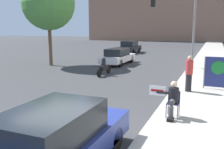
# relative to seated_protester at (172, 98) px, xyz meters

# --- Properties ---
(ground_plane) EXTENTS (160.00, 160.00, 0.00)m
(ground_plane) POSITION_rel_seated_protester_xyz_m (-2.80, -1.94, -0.83)
(ground_plane) COLOR #38383A
(sidewalk_curb) EXTENTS (3.17, 90.00, 0.18)m
(sidewalk_curb) POSITION_rel_seated_protester_xyz_m (0.95, 13.06, -0.74)
(sidewalk_curb) COLOR #A8A399
(sidewalk_curb) RESTS_ON ground_plane
(seated_protester) EXTENTS (1.00, 0.77, 1.21)m
(seated_protester) POSITION_rel_seated_protester_xyz_m (0.00, 0.00, 0.00)
(seated_protester) COLOR #474C56
(seated_protester) RESTS_ON sidewalk_curb
(jogger_on_sidewalk) EXTENTS (0.34, 0.34, 1.68)m
(jogger_on_sidewalk) POSITION_rel_seated_protester_xyz_m (0.16, 3.84, 0.20)
(jogger_on_sidewalk) COLOR black
(jogger_on_sidewalk) RESTS_ON sidewalk_curb
(traffic_light_pole) EXTENTS (3.38, 3.15, 5.71)m
(traffic_light_pole) POSITION_rel_seated_protester_xyz_m (-1.53, 11.57, 3.23)
(traffic_light_pole) COLOR slate
(traffic_light_pole) RESTS_ON sidewalk_curb
(parked_car_curbside) EXTENTS (1.74, 4.50, 1.51)m
(parked_car_curbside) POSITION_rel_seated_protester_xyz_m (-1.79, -4.03, -0.09)
(parked_car_curbside) COLOR navy
(parked_car_curbside) RESTS_ON ground_plane
(car_on_road_nearest) EXTENTS (1.71, 4.79, 1.39)m
(car_on_road_nearest) POSITION_rel_seated_protester_xyz_m (-6.62, 12.18, -0.13)
(car_on_road_nearest) COLOR white
(car_on_road_nearest) RESTS_ON ground_plane
(car_on_road_midblock) EXTENTS (1.84, 4.58, 1.52)m
(car_on_road_midblock) POSITION_rel_seated_protester_xyz_m (-8.95, 22.50, -0.08)
(car_on_road_midblock) COLOR black
(car_on_road_midblock) RESTS_ON ground_plane
(motorcycle_on_road) EXTENTS (0.28, 2.11, 1.18)m
(motorcycle_on_road) POSITION_rel_seated_protester_xyz_m (-5.63, 7.02, -0.31)
(motorcycle_on_road) COLOR black
(motorcycle_on_road) RESTS_ON ground_plane
(street_tree_near_curb) EXTENTS (4.32, 4.32, 7.25)m
(street_tree_near_curb) POSITION_rel_seated_protester_xyz_m (-11.66, 9.41, 4.25)
(street_tree_near_curb) COLOR brown
(street_tree_near_curb) RESTS_ON ground_plane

